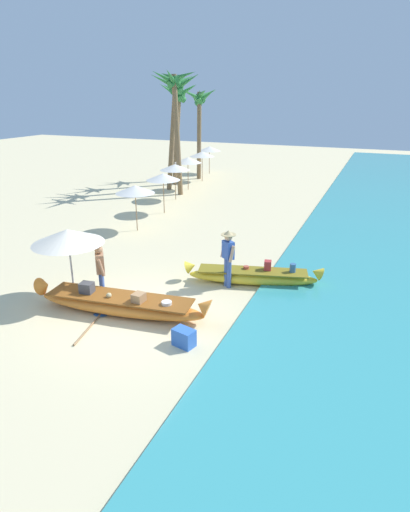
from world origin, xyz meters
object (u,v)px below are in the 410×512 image
palm_tree_tall_inland (175,97)px  person_vendor_hatted (228,254)px  paddle (93,323)px  palm_tree_far_behind (200,106)px  palm_tree_mid_cluster (175,96)px  boat_yellow_midground (253,276)px  person_tourist_customer (101,270)px  cooler_box (184,338)px  palm_tree_leaning_seaward (178,104)px  patio_umbrella_large (68,237)px  boat_orange_foreground (120,304)px

palm_tree_tall_inland → person_vendor_hatted: bearing=-56.9°
palm_tree_tall_inland → paddle: 15.62m
person_vendor_hatted → palm_tree_far_behind: bearing=116.2°
palm_tree_mid_cluster → boat_yellow_midground: bearing=-54.0°
person_vendor_hatted → person_tourist_customer: person_vendor_hatted is taller
palm_tree_tall_inland → cooler_box: size_ratio=13.53×
palm_tree_tall_inland → palm_tree_leaning_seaward: palm_tree_tall_inland is taller
person_vendor_hatted → palm_tree_tall_inland: (-6.91, 10.59, 4.22)m
palm_tree_tall_inland → palm_tree_leaning_seaward: 2.77m
palm_tree_mid_cluster → paddle: palm_tree_mid_cluster is taller
patio_umbrella_large → paddle: (1.33, -0.98, -1.80)m
patio_umbrella_large → palm_tree_mid_cluster: palm_tree_mid_cluster is taller
palm_tree_far_behind → cooler_box: (7.77, -18.82, -4.46)m
person_vendor_hatted → palm_tree_mid_cluster: (-7.44, 11.62, 4.26)m
cooler_box → palm_tree_far_behind: bearing=126.7°
person_tourist_customer → palm_tree_far_behind: bearing=105.0°
patio_umbrella_large → palm_tree_tall_inland: 13.84m
person_tourist_customer → cooler_box: size_ratio=3.27×
palm_tree_mid_cluster → cooler_box: palm_tree_mid_cluster is taller
palm_tree_far_behind → cooler_box: 20.84m
person_tourist_customer → palm_tree_leaning_seaward: bearing=108.4°
boat_orange_foreground → palm_tree_mid_cluster: palm_tree_mid_cluster is taller
boat_orange_foreground → boat_yellow_midground: (2.64, 3.13, -0.03)m
palm_tree_far_behind → palm_tree_leaning_seaward: bearing=-98.9°
palm_tree_leaning_seaward → cooler_box: (8.14, -16.50, -4.62)m
person_tourist_customer → cooler_box: 3.35m
patio_umbrella_large → cooler_box: patio_umbrella_large is taller
palm_tree_leaning_seaward → patio_umbrella_large: bearing=-74.5°
boat_yellow_midground → palm_tree_tall_inland: 13.57m
boat_orange_foreground → boat_yellow_midground: 4.09m
paddle → palm_tree_leaning_seaward: bearing=108.8°
person_vendor_hatted → paddle: person_vendor_hatted is taller
palm_tree_mid_cluster → palm_tree_far_behind: bearing=92.3°
palm_tree_tall_inland → person_tourist_customer: bearing=-72.5°
boat_orange_foreground → person_vendor_hatted: (2.01, 2.64, 0.74)m
boat_yellow_midground → cooler_box: boat_yellow_midground is taller
boat_orange_foreground → person_vendor_hatted: size_ratio=2.80×
person_tourist_customer → palm_tree_far_behind: size_ratio=0.28×
boat_yellow_midground → palm_tree_tall_inland: palm_tree_tall_inland is taller
boat_orange_foreground → person_tourist_customer: person_tourist_customer is taller
person_vendor_hatted → palm_tree_tall_inland: palm_tree_tall_inland is taller
boat_orange_foreground → cooler_box: boat_orange_foreground is taller
boat_orange_foreground → palm_tree_mid_cluster: bearing=110.9°
boat_orange_foreground → palm_tree_tall_inland: (-4.91, 13.23, 4.96)m
boat_yellow_midground → patio_umbrella_large: bearing=-145.9°
boat_orange_foreground → palm_tree_mid_cluster: (-5.44, 14.26, 5.00)m
boat_yellow_midground → palm_tree_far_behind: palm_tree_far_behind is taller
person_vendor_hatted → paddle: size_ratio=1.12×
boat_orange_foreground → patio_umbrella_large: size_ratio=2.42×
palm_tree_far_behind → paddle: size_ratio=3.71×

